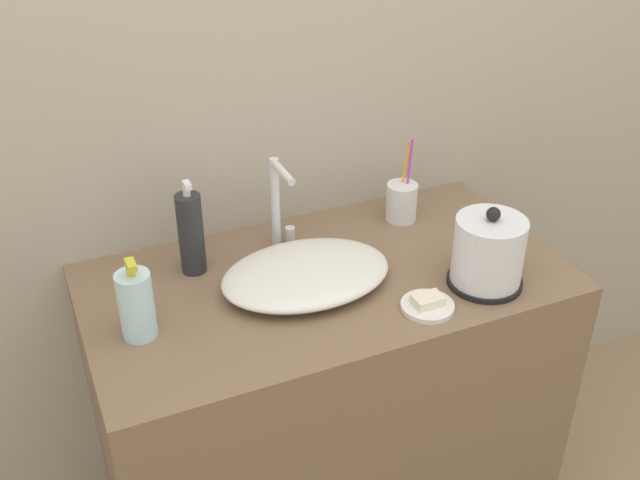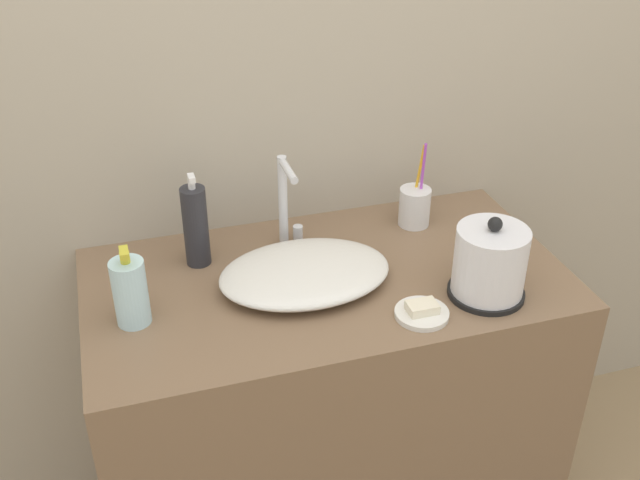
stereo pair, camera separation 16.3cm
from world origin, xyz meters
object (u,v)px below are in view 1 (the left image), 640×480
(toothbrush_cup, at_px, (402,201))
(lotion_bottle, at_px, (191,233))
(electric_kettle, at_px, (488,255))
(shampoo_bottle, at_px, (136,304))
(faucet, at_px, (279,201))

(toothbrush_cup, height_order, lotion_bottle, lotion_bottle)
(electric_kettle, distance_m, toothbrush_cup, 0.33)
(lotion_bottle, relative_size, shampoo_bottle, 1.26)
(electric_kettle, distance_m, shampoo_bottle, 0.75)
(faucet, bearing_deg, shampoo_bottle, -151.90)
(lotion_bottle, distance_m, shampoo_bottle, 0.25)
(faucet, bearing_deg, toothbrush_cup, 0.73)
(electric_kettle, xyz_separation_m, shampoo_bottle, (-0.74, 0.12, -0.00))
(faucet, distance_m, toothbrush_cup, 0.34)
(electric_kettle, bearing_deg, toothbrush_cup, 94.82)
(faucet, relative_size, lotion_bottle, 1.00)
(faucet, height_order, toothbrush_cup, faucet)
(toothbrush_cup, height_order, shampoo_bottle, toothbrush_cup)
(faucet, xyz_separation_m, toothbrush_cup, (0.33, 0.00, -0.07))
(faucet, distance_m, electric_kettle, 0.49)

